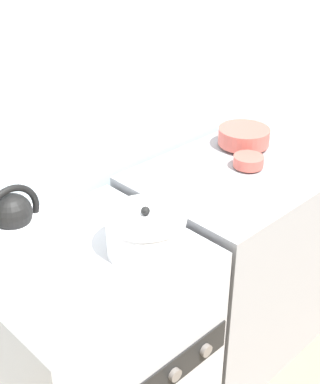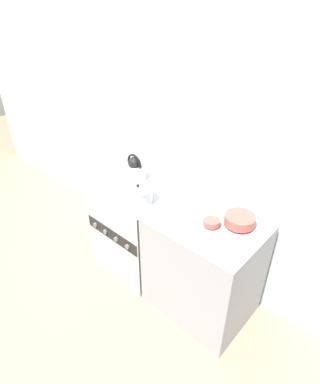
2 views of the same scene
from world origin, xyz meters
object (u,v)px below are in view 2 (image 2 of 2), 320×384
object	(u,v)px
cooking_pot	(138,194)
small_ceramic_bowl	(212,223)
stove	(137,228)
kettle	(135,170)
enamel_bowl	(239,220)

from	to	relation	value
cooking_pot	small_ceramic_bowl	size ratio (longest dim) A/B	2.10
stove	small_ceramic_bowl	distance (m)	0.92
kettle	cooking_pot	bearing A→B (deg)	-39.29
stove	small_ceramic_bowl	xyz separation A→B (m)	(0.79, -0.00, 0.47)
kettle	enamel_bowl	distance (m)	1.08
cooking_pot	kettle	bearing A→B (deg)	140.71
small_ceramic_bowl	stove	bearing A→B (deg)	179.77
stove	small_ceramic_bowl	bearing A→B (deg)	-0.23
kettle	cooking_pot	world-z (taller)	kettle
small_ceramic_bowl	kettle	bearing A→B (deg)	171.67
stove	enamel_bowl	bearing A→B (deg)	8.11
kettle	enamel_bowl	bearing A→B (deg)	-0.06
kettle	small_ceramic_bowl	world-z (taller)	kettle
stove	cooking_pot	size ratio (longest dim) A/B	3.39
stove	enamel_bowl	xyz separation A→B (m)	(0.93, 0.13, 0.49)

